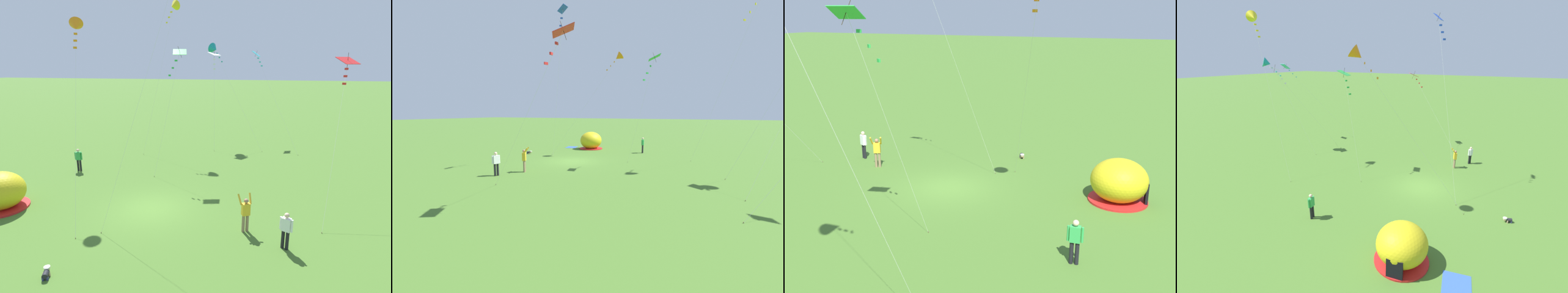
{
  "view_description": "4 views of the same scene",
  "coord_description": "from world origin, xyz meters",
  "views": [
    {
      "loc": [
        5.73,
        -14.76,
        7.85
      ],
      "look_at": [
        1.38,
        5.52,
        2.25
      ],
      "focal_mm": 28.0,
      "sensor_mm": 36.0,
      "label": 1
    },
    {
      "loc": [
        21.09,
        10.94,
        4.53
      ],
      "look_at": [
        2.18,
        2.56,
        1.78
      ],
      "focal_mm": 24.0,
      "sensor_mm": 36.0,
      "label": 2
    },
    {
      "loc": [
        -10.2,
        19.65,
        8.7
      ],
      "look_at": [
        -1.82,
        0.09,
        2.46
      ],
      "focal_mm": 42.0,
      "sensor_mm": 36.0,
      "label": 3
    },
    {
      "loc": [
        -18.41,
        -5.59,
        9.85
      ],
      "look_at": [
        -1.6,
        3.7,
        3.34
      ],
      "focal_mm": 24.0,
      "sensor_mm": 36.0,
      "label": 4
    }
  ],
  "objects": [
    {
      "name": "popup_tent",
      "position": [
        -8.27,
        -1.66,
        1.0
      ],
      "size": [
        2.81,
        2.81,
        2.1
      ],
      "color": "gold",
      "rests_on": "ground"
    },
    {
      "name": "kite_green",
      "position": [
        -0.21,
        7.06,
        8.43
      ],
      "size": [
        1.99,
        2.91,
        9.12
      ],
      "color": "silver",
      "rests_on": "ground"
    },
    {
      "name": "person_arms_raised",
      "position": [
        5.29,
        -1.31,
        1.0
      ],
      "size": [
        0.72,
        0.63,
        1.89
      ],
      "color": "#8C7251",
      "rests_on": "ground"
    },
    {
      "name": "kite_cyan",
      "position": [
        5.09,
        18.96,
        8.66
      ],
      "size": [
        4.75,
        7.1,
        9.26
      ],
      "color": "silver",
      "rests_on": "ground"
    },
    {
      "name": "person_far_back",
      "position": [
        -7.53,
        4.88,
        0.96
      ],
      "size": [
        0.59,
        0.27,
        1.72
      ],
      "color": "black",
      "rests_on": "ground"
    },
    {
      "name": "kite_orange",
      "position": [
        -5.29,
        2.64,
        10.04
      ],
      "size": [
        3.51,
        6.94,
        10.59
      ],
      "color": "silver",
      "rests_on": "ground"
    },
    {
      "name": "kite_teal",
      "position": [
        0.79,
        17.28,
        9.38
      ],
      "size": [
        6.0,
        4.9,
        9.98
      ],
      "color": "silver",
      "rests_on": "ground"
    },
    {
      "name": "kite_red",
      "position": [
        10.48,
        4.9,
        7.86
      ],
      "size": [
        2.31,
        6.51,
        8.52
      ],
      "color": "silver",
      "rests_on": "ground"
    },
    {
      "name": "kite_blue",
      "position": [
        1.63,
        0.03,
        12.06
      ],
      "size": [
        3.68,
        3.48,
        12.91
      ],
      "color": "silver",
      "rests_on": "ground"
    },
    {
      "name": "picnic_blanket",
      "position": [
        -8.57,
        -4.5,
        0.01
      ],
      "size": [
        1.91,
        1.59,
        0.01
      ],
      "primitive_type": "cube",
      "rotation": [
        0.0,
        0.0,
        0.19
      ],
      "color": "#3359A5",
      "rests_on": "ground"
    },
    {
      "name": "ground_plane",
      "position": [
        0.0,
        0.0,
        0.0
      ],
      "size": [
        300.0,
        300.0,
        0.0
      ],
      "primitive_type": "plane",
      "color": "#477028"
    },
    {
      "name": "kite_white",
      "position": [
        0.96,
        16.29,
        8.61
      ],
      "size": [
        1.45,
        4.69,
        9.26
      ],
      "color": "silver",
      "rests_on": "ground"
    },
    {
      "name": "toddler_crawling",
      "position": [
        -1.93,
        -6.23,
        0.18
      ],
      "size": [
        0.39,
        0.55,
        0.32
      ],
      "color": "black",
      "rests_on": "ground"
    },
    {
      "name": "kite_yellow",
      "position": [
        -2.54,
        14.33,
        13.01
      ],
      "size": [
        2.47,
        4.97,
        13.57
      ],
      "color": "silver",
      "rests_on": "ground"
    },
    {
      "name": "person_strolling",
      "position": [
        7.08,
        -2.41,
        0.96
      ],
      "size": [
        0.54,
        0.38,
        1.72
      ],
      "color": "black",
      "rests_on": "ground"
    }
  ]
}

